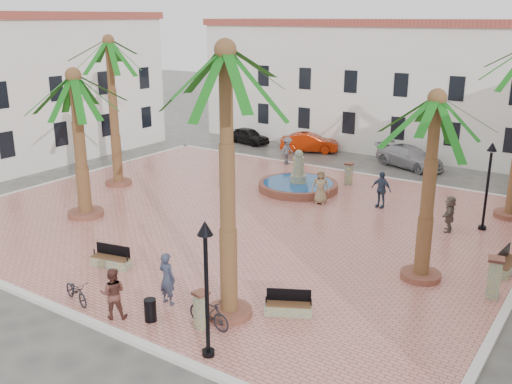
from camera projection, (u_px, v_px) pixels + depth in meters
ground at (239, 219)px, 28.42m from camera, size 120.00×120.00×0.00m
plaza at (239, 218)px, 28.40m from camera, size 26.00×22.00×0.15m
kerb_n at (337, 170)px, 37.12m from camera, size 26.30×0.30×0.16m
kerb_s at (55, 307)px, 19.67m from camera, size 26.30×0.30×0.16m
kerb_w at (69, 178)px, 35.32m from camera, size 0.30×22.30×0.16m
building_north at (393, 85)px, 42.87m from camera, size 30.40×7.40×9.50m
building_west at (1, 91)px, 37.06m from camera, size 6.40×24.40×10.00m
fountain at (298, 184)px, 32.67m from camera, size 4.55×4.55×2.35m
palm_nw at (109, 57)px, 31.63m from camera, size 4.92×4.92×8.60m
palm_sw at (75, 95)px, 26.73m from camera, size 5.65×5.65×7.29m
palm_s at (226, 81)px, 16.76m from camera, size 4.93×4.93×8.95m
palm_e at (435, 121)px, 19.93m from camera, size 4.93×4.93×7.18m
bench_s at (111, 261)px, 22.64m from camera, size 1.71×0.84×0.87m
bench_se at (288, 308)px, 19.01m from camera, size 1.63×1.17×0.84m
bench_e at (507, 266)px, 22.15m from camera, size 0.70×1.79×0.92m
lamppost_s at (206, 266)px, 15.92m from camera, size 0.46×0.46×4.21m
lamppost_e at (489, 171)px, 25.85m from camera, size 0.45×0.45×4.16m
bollard_se at (201, 309)px, 18.06m from camera, size 0.53×0.53×1.26m
bollard_n at (349, 173)px, 33.59m from camera, size 0.49×0.49×1.30m
bollard_e at (494, 277)px, 19.97m from camera, size 0.64×0.64×1.52m
litter_bin at (150, 310)px, 18.56m from camera, size 0.40×0.40×0.77m
cyclist_a at (167, 278)px, 19.53m from camera, size 0.71×0.49×1.88m
bicycle_a at (76, 291)px, 19.75m from camera, size 1.66×0.94×0.83m
cyclist_b at (113, 293)px, 18.62m from camera, size 1.08×1.05×1.76m
bicycle_b at (209, 313)px, 18.14m from camera, size 1.69×0.57×1.00m
pedestrian_fountain_a at (321, 186)px, 30.11m from camera, size 1.07×0.88×1.88m
pedestrian_fountain_b at (381, 189)px, 29.50m from camera, size 1.19×0.65×1.92m
pedestrian_north at (287, 151)px, 38.19m from camera, size 0.83×1.27×1.84m
pedestrian_east at (449, 214)px, 26.21m from camera, size 0.76×1.64×1.70m
car_black at (248, 136)px, 45.19m from camera, size 3.89×2.09×1.26m
car_red at (309, 143)px, 42.38m from camera, size 4.48×3.07×1.40m
car_silver at (410, 157)px, 38.00m from camera, size 5.29×3.62×1.42m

